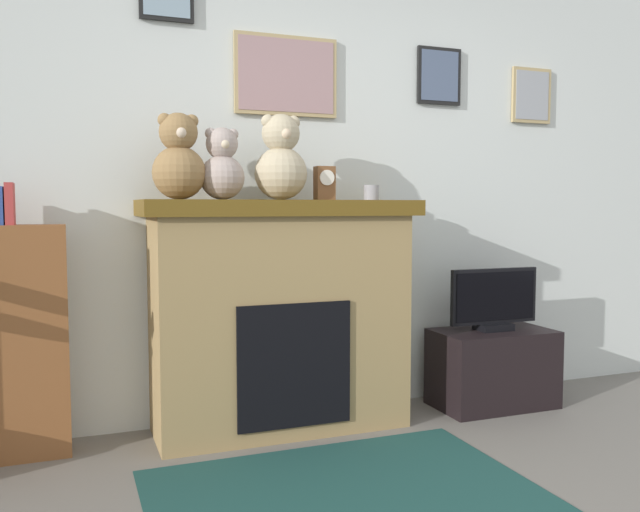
{
  "coord_description": "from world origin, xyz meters",
  "views": [
    {
      "loc": [
        -1.32,
        -1.55,
        1.17
      ],
      "look_at": [
        -0.07,
        1.71,
        0.91
      ],
      "focal_mm": 37.21,
      "sensor_mm": 36.0,
      "label": 1
    }
  ],
  "objects_px": {
    "teddy_bear_brown": "(179,161)",
    "candle_jar": "(371,193)",
    "teddy_bear_tan": "(281,162)",
    "bookshelf": "(9,336)",
    "tv_stand": "(493,368)",
    "teddy_bear_grey": "(222,167)",
    "mantel_clock": "(325,183)",
    "television": "(494,301)",
    "fireplace": "(280,314)"
  },
  "relations": [
    {
      "from": "teddy_bear_brown",
      "to": "candle_jar",
      "type": "bearing_deg",
      "value": 0.03
    },
    {
      "from": "teddy_bear_tan",
      "to": "teddy_bear_brown",
      "type": "bearing_deg",
      "value": 180.0
    },
    {
      "from": "bookshelf",
      "to": "tv_stand",
      "type": "bearing_deg",
      "value": -2.24
    },
    {
      "from": "tv_stand",
      "to": "teddy_bear_grey",
      "type": "relative_size",
      "value": 1.93
    },
    {
      "from": "teddy_bear_brown",
      "to": "teddy_bear_tan",
      "type": "relative_size",
      "value": 0.96
    },
    {
      "from": "bookshelf",
      "to": "mantel_clock",
      "type": "height_order",
      "value": "mantel_clock"
    },
    {
      "from": "teddy_bear_grey",
      "to": "tv_stand",
      "type": "bearing_deg",
      "value": -1.83
    },
    {
      "from": "teddy_bear_brown",
      "to": "teddy_bear_tan",
      "type": "bearing_deg",
      "value": -0.0
    },
    {
      "from": "teddy_bear_brown",
      "to": "bookshelf",
      "type": "bearing_deg",
      "value": 176.32
    },
    {
      "from": "television",
      "to": "teddy_bear_tan",
      "type": "bearing_deg",
      "value": 177.67
    },
    {
      "from": "teddy_bear_brown",
      "to": "fireplace",
      "type": "bearing_deg",
      "value": 2.03
    },
    {
      "from": "tv_stand",
      "to": "candle_jar",
      "type": "height_order",
      "value": "candle_jar"
    },
    {
      "from": "television",
      "to": "candle_jar",
      "type": "xyz_separation_m",
      "value": [
        -0.77,
        0.05,
        0.62
      ]
    },
    {
      "from": "bookshelf",
      "to": "teddy_bear_brown",
      "type": "relative_size",
      "value": 3.11
    },
    {
      "from": "television",
      "to": "teddy_bear_tan",
      "type": "distance_m",
      "value": 1.49
    },
    {
      "from": "bookshelf",
      "to": "mantel_clock",
      "type": "distance_m",
      "value": 1.68
    },
    {
      "from": "tv_stand",
      "to": "teddy_bear_brown",
      "type": "distance_m",
      "value": 2.14
    },
    {
      "from": "teddy_bear_grey",
      "to": "fireplace",
      "type": "bearing_deg",
      "value": 3.43
    },
    {
      "from": "bookshelf",
      "to": "television",
      "type": "xyz_separation_m",
      "value": [
        2.56,
        -0.1,
        0.04
      ]
    },
    {
      "from": "teddy_bear_grey",
      "to": "teddy_bear_tan",
      "type": "distance_m",
      "value": 0.31
    },
    {
      "from": "mantel_clock",
      "to": "teddy_bear_tan",
      "type": "xyz_separation_m",
      "value": [
        -0.24,
        0.0,
        0.11
      ]
    },
    {
      "from": "bookshelf",
      "to": "tv_stand",
      "type": "distance_m",
      "value": 2.59
    },
    {
      "from": "fireplace",
      "to": "candle_jar",
      "type": "relative_size",
      "value": 17.22
    },
    {
      "from": "tv_stand",
      "to": "teddy_bear_tan",
      "type": "height_order",
      "value": "teddy_bear_tan"
    },
    {
      "from": "television",
      "to": "teddy_bear_grey",
      "type": "height_order",
      "value": "teddy_bear_grey"
    },
    {
      "from": "fireplace",
      "to": "television",
      "type": "height_order",
      "value": "fireplace"
    },
    {
      "from": "fireplace",
      "to": "bookshelf",
      "type": "height_order",
      "value": "bookshelf"
    },
    {
      "from": "television",
      "to": "candle_jar",
      "type": "relative_size",
      "value": 6.92
    },
    {
      "from": "fireplace",
      "to": "bookshelf",
      "type": "distance_m",
      "value": 1.29
    },
    {
      "from": "fireplace",
      "to": "tv_stand",
      "type": "height_order",
      "value": "fireplace"
    },
    {
      "from": "candle_jar",
      "to": "teddy_bear_tan",
      "type": "height_order",
      "value": "teddy_bear_tan"
    },
    {
      "from": "fireplace",
      "to": "teddy_bear_brown",
      "type": "xyz_separation_m",
      "value": [
        -0.51,
        -0.02,
        0.78
      ]
    },
    {
      "from": "candle_jar",
      "to": "tv_stand",
      "type": "bearing_deg",
      "value": -3.81
    },
    {
      "from": "teddy_bear_brown",
      "to": "teddy_bear_grey",
      "type": "xyz_separation_m",
      "value": [
        0.21,
        0.0,
        -0.03
      ]
    },
    {
      "from": "bookshelf",
      "to": "teddy_bear_grey",
      "type": "bearing_deg",
      "value": -2.88
    },
    {
      "from": "candle_jar",
      "to": "teddy_bear_brown",
      "type": "relative_size",
      "value": 0.2
    },
    {
      "from": "mantel_clock",
      "to": "teddy_bear_grey",
      "type": "bearing_deg",
      "value": 179.93
    },
    {
      "from": "bookshelf",
      "to": "tv_stand",
      "type": "relative_size",
      "value": 1.88
    },
    {
      "from": "bookshelf",
      "to": "candle_jar",
      "type": "xyz_separation_m",
      "value": [
        1.8,
        -0.05,
        0.66
      ]
    },
    {
      "from": "fireplace",
      "to": "mantel_clock",
      "type": "relative_size",
      "value": 8.03
    },
    {
      "from": "candle_jar",
      "to": "teddy_bear_brown",
      "type": "height_order",
      "value": "teddy_bear_brown"
    },
    {
      "from": "bookshelf",
      "to": "teddy_bear_tan",
      "type": "xyz_separation_m",
      "value": [
        1.29,
        -0.05,
        0.82
      ]
    },
    {
      "from": "candle_jar",
      "to": "mantel_clock",
      "type": "bearing_deg",
      "value": -179.76
    },
    {
      "from": "mantel_clock",
      "to": "television",
      "type": "bearing_deg",
      "value": -2.83
    },
    {
      "from": "tv_stand",
      "to": "mantel_clock",
      "type": "xyz_separation_m",
      "value": [
        -1.04,
        0.05,
        1.06
      ]
    },
    {
      "from": "mantel_clock",
      "to": "teddy_bear_tan",
      "type": "height_order",
      "value": "teddy_bear_tan"
    },
    {
      "from": "television",
      "to": "bookshelf",
      "type": "bearing_deg",
      "value": 177.73
    },
    {
      "from": "candle_jar",
      "to": "teddy_bear_grey",
      "type": "distance_m",
      "value": 0.82
    },
    {
      "from": "tv_stand",
      "to": "teddy_bear_brown",
      "type": "relative_size",
      "value": 1.65
    },
    {
      "from": "candle_jar",
      "to": "teddy_bear_brown",
      "type": "distance_m",
      "value": 1.04
    }
  ]
}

